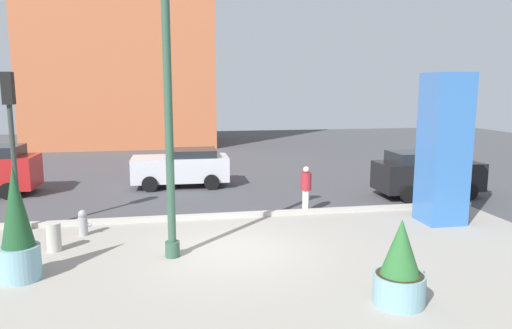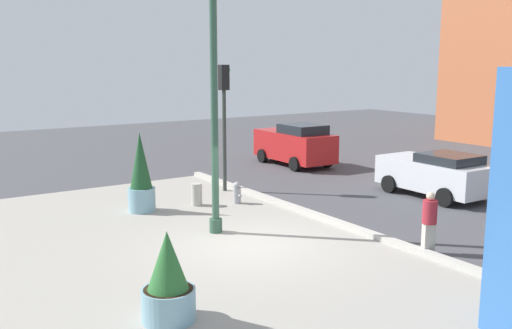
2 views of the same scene
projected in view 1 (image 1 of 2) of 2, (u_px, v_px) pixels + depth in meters
The scene contains 13 objects.
ground_plane at pixel (215, 211), 16.18m from camera, with size 60.00×60.00×0.00m, color #47474C.
plaza_pavement at pixel (242, 281), 10.36m from camera, with size 18.00×10.00×0.02m, color #9E998E.
curb_strip at pixel (218, 216), 15.31m from camera, with size 18.00×0.24×0.16m, color #B7B2A8.
lamp_post at pixel (169, 122), 11.31m from camera, with size 0.44×0.44×6.91m.
art_pillar_blue at pixel (444, 149), 14.55m from camera, with size 1.20×1.20×4.63m, color #3870BC.
potted_plant_mid_plaza at pixel (17, 230), 10.26m from camera, with size 0.86×0.86×2.56m.
potted_plant_curbside at pixel (400, 268), 9.16m from camera, with size 1.00×1.00×1.71m.
fire_hydrant at pixel (83, 223), 13.51m from camera, with size 0.36×0.26×0.75m.
concrete_bollard at pixel (54, 237), 12.20m from camera, with size 0.36×0.36×0.75m, color #B2ADA3.
traffic_light_corner at pixel (11, 126), 13.35m from camera, with size 0.28×0.42×4.62m.
car_far_lane at pixel (426, 174), 18.31m from camera, with size 3.98×1.94×1.76m.
car_curb_west at pixel (182, 167), 20.20m from camera, with size 4.05×2.08×1.60m.
pedestrian_by_curb at pixel (306, 187), 15.93m from camera, with size 0.47×0.47×1.58m.
Camera 1 is at (-1.45, -11.70, 4.19)m, focal length 33.25 mm.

